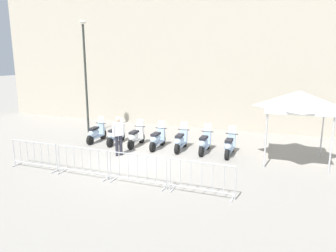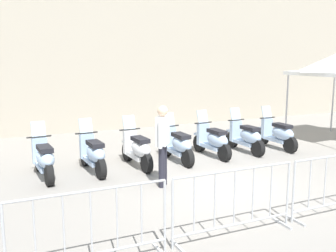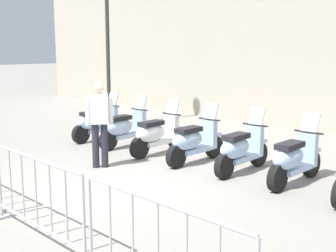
{
  "view_description": "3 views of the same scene",
  "coord_description": "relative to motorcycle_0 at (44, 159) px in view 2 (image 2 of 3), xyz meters",
  "views": [
    {
      "loc": [
        5.03,
        -11.09,
        4.12
      ],
      "look_at": [
        0.69,
        2.06,
        1.15
      ],
      "focal_mm": 33.34,
      "sensor_mm": 36.0,
      "label": 1
    },
    {
      "loc": [
        -4.71,
        -6.5,
        2.72
      ],
      "look_at": [
        -0.38,
        1.76,
        1.07
      ],
      "focal_mm": 41.65,
      "sensor_mm": 36.0,
      "label": 2
    },
    {
      "loc": [
        5.69,
        -4.88,
        2.37
      ],
      "look_at": [
        -0.17,
        1.67,
        0.83
      ],
      "focal_mm": 46.69,
      "sensor_mm": 36.0,
      "label": 3
    }
  ],
  "objects": [
    {
      "name": "officer_near_row_end",
      "position": [
        2.15,
        -1.67,
        0.53
      ],
      "size": [
        0.4,
        0.44,
        1.73
      ],
      "color": "#23232D",
      "rests_on": "ground"
    },
    {
      "name": "motorcycle_1",
      "position": [
        1.12,
        -0.05,
        0.0
      ],
      "size": [
        0.56,
        1.72,
        1.24
      ],
      "color": "black",
      "rests_on": "ground"
    },
    {
      "name": "barrier_segment_0",
      "position": [
        -0.15,
        -4.17,
        0.07
      ],
      "size": [
        2.11,
        0.54,
        1.07
      ],
      "color": "#B2B5B7",
      "rests_on": "ground"
    },
    {
      "name": "motorcycle_4",
      "position": [
        4.49,
        -0.11,
        0.0
      ],
      "size": [
        0.56,
        1.72,
        1.24
      ],
      "color": "black",
      "rests_on": "ground"
    },
    {
      "name": "motorcycle_2",
      "position": [
        2.24,
        -0.1,
        0.0
      ],
      "size": [
        0.56,
        1.72,
        1.24
      ],
      "color": "black",
      "rests_on": "ground"
    },
    {
      "name": "barrier_segment_1",
      "position": [
        2.04,
        -4.29,
        0.07
      ],
      "size": [
        2.11,
        0.54,
        1.07
      ],
      "color": "#B2B5B7",
      "rests_on": "ground"
    },
    {
      "name": "motorcycle_5",
      "position": [
        5.61,
        -0.14,
        0.0
      ],
      "size": [
        0.56,
        1.72,
        1.24
      ],
      "color": "black",
      "rests_on": "ground"
    },
    {
      "name": "motorcycle_6",
      "position": [
        6.73,
        -0.24,
        0.0
      ],
      "size": [
        0.56,
        1.72,
        1.24
      ],
      "color": "black",
      "rests_on": "ground"
    },
    {
      "name": "ground_plane",
      "position": [
        3.24,
        -2.31,
        -0.45
      ],
      "size": [
        120.0,
        120.0,
        0.0
      ],
      "primitive_type": "plane",
      "color": "gray"
    },
    {
      "name": "motorcycle_3",
      "position": [
        3.36,
        -0.15,
        0.0
      ],
      "size": [
        0.56,
        1.72,
        1.24
      ],
      "color": "black",
      "rests_on": "ground"
    },
    {
      "name": "motorcycle_0",
      "position": [
        0.0,
        0.0,
        0.0
      ],
      "size": [
        0.56,
        1.72,
        1.24
      ],
      "color": "black",
      "rests_on": "ground"
    }
  ]
}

